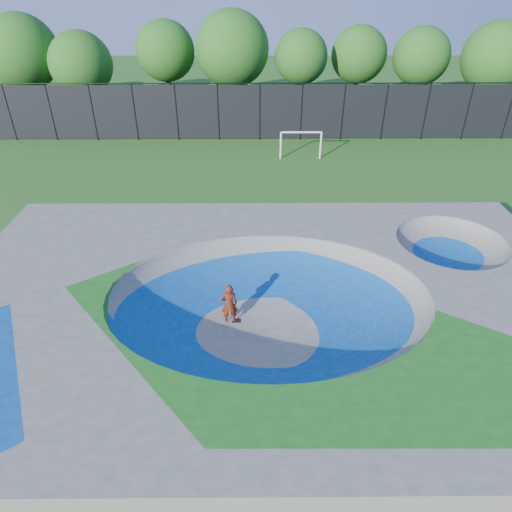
{
  "coord_description": "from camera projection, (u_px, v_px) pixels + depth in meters",
  "views": [
    {
      "loc": [
        -0.52,
        -12.3,
        10.75
      ],
      "look_at": [
        -0.41,
        3.0,
        1.1
      ],
      "focal_mm": 32.0,
      "sensor_mm": 36.0,
      "label": 1
    }
  ],
  "objects": [
    {
      "name": "skater",
      "position": [
        229.0,
        304.0,
        15.95
      ],
      "size": [
        0.65,
        0.49,
        1.63
      ],
      "primitive_type": "imported",
      "rotation": [
        0.0,
        0.0,
        3.31
      ],
      "color": "red",
      "rests_on": "ground"
    },
    {
      "name": "skate_deck",
      "position": [
        269.0,
        311.0,
        15.74
      ],
      "size": [
        22.0,
        14.0,
        1.5
      ],
      "primitive_type": "cube",
      "color": "gray",
      "rests_on": "ground"
    },
    {
      "name": "fence",
      "position": [
        260.0,
        111.0,
        32.78
      ],
      "size": [
        48.09,
        0.09,
        4.04
      ],
      "color": "black",
      "rests_on": "ground"
    },
    {
      "name": "skateboard",
      "position": [
        230.0,
        321.0,
        16.37
      ],
      "size": [
        0.8,
        0.29,
        0.05
      ],
      "primitive_type": "cube",
      "rotation": [
        0.0,
        0.0,
        0.09
      ],
      "color": "black",
      "rests_on": "ground"
    },
    {
      "name": "treeline",
      "position": [
        225.0,
        56.0,
        35.44
      ],
      "size": [
        51.0,
        6.76,
        8.4
      ],
      "color": "#402A20",
      "rests_on": "ground"
    },
    {
      "name": "soccer_goal",
      "position": [
        301.0,
        140.0,
        29.88
      ],
      "size": [
        2.76,
        0.12,
        1.82
      ],
      "color": "white",
      "rests_on": "ground"
    },
    {
      "name": "ground",
      "position": [
        268.0,
        327.0,
        16.14
      ],
      "size": [
        120.0,
        120.0,
        0.0
      ],
      "primitive_type": "plane",
      "color": "#265818",
      "rests_on": "ground"
    }
  ]
}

